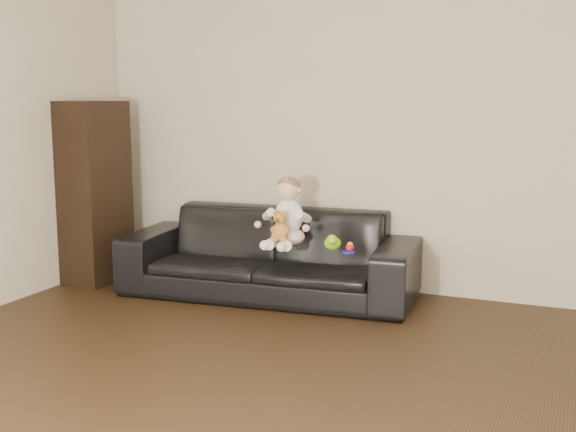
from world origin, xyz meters
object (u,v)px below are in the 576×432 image
at_px(toy_green, 333,243).
at_px(toy_blue_disc, 349,252).
at_px(sofa, 269,254).
at_px(toy_rattle, 350,248).
at_px(baby, 287,216).
at_px(cabinet, 95,193).
at_px(teddy_bear, 280,227).

bearing_deg(toy_green, toy_blue_disc, -18.25).
distance_m(sofa, toy_rattle, 0.72).
bearing_deg(baby, toy_rattle, -20.48).
relative_size(toy_rattle, toy_blue_disc, 0.71).
distance_m(cabinet, toy_rattle, 2.20).
height_order(baby, toy_green, baby).
xyz_separation_m(baby, toy_green, (0.36, -0.02, -0.17)).
bearing_deg(cabinet, teddy_bear, -0.19).
relative_size(baby, toy_blue_disc, 5.79).
bearing_deg(teddy_bear, toy_green, -4.42).
distance_m(cabinet, baby, 1.69).
relative_size(cabinet, toy_blue_disc, 16.86).
xyz_separation_m(cabinet, baby, (1.69, 0.03, -0.09)).
height_order(baby, teddy_bear, baby).
bearing_deg(toy_rattle, cabinet, -179.81).
xyz_separation_m(cabinet, teddy_bear, (1.70, -0.12, -0.14)).
bearing_deg(baby, teddy_bear, -103.64).
xyz_separation_m(sofa, toy_rattle, (0.69, -0.15, 0.13)).
relative_size(cabinet, toy_rattle, 23.64).
relative_size(toy_green, toy_blue_disc, 1.64).
distance_m(sofa, baby, 0.40).
distance_m(cabinet, toy_blue_disc, 2.21).
bearing_deg(cabinet, toy_green, 4.37).
height_order(cabinet, teddy_bear, cabinet).
height_order(toy_rattle, toy_blue_disc, toy_rattle).
height_order(sofa, baby, baby).
xyz_separation_m(cabinet, toy_green, (2.05, 0.02, -0.26)).
relative_size(baby, teddy_bear, 2.30).
xyz_separation_m(cabinet, toy_blue_disc, (2.19, -0.03, -0.30)).
relative_size(sofa, toy_blue_disc, 25.37).
bearing_deg(teddy_bear, sofa, 101.36).
bearing_deg(toy_rattle, sofa, 167.97).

